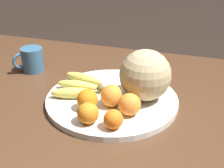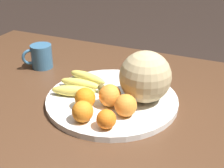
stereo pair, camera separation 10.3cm
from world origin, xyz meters
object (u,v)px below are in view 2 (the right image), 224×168
at_px(fruit_bowl, 112,99).
at_px(melon, 145,77).
at_px(ceramic_mug, 41,56).
at_px(banana_bunch, 81,84).
at_px(orange_front_left, 85,98).
at_px(kitchen_table, 105,125).
at_px(orange_mid_center, 83,112).
at_px(produce_tag, 99,116).
at_px(orange_back_right, 126,105).
at_px(orange_back_left, 110,95).
at_px(orange_front_right, 106,119).

distance_m(fruit_bowl, melon, 0.14).
relative_size(melon, ceramic_mug, 1.57).
bearing_deg(banana_bunch, melon, -178.81).
bearing_deg(orange_front_left, kitchen_table, 55.16).
distance_m(banana_bunch, ceramic_mug, 0.29).
height_order(kitchen_table, banana_bunch, banana_bunch).
distance_m(orange_front_left, orange_mid_center, 0.08).
distance_m(fruit_bowl, banana_bunch, 0.13).
bearing_deg(ceramic_mug, orange_mid_center, -40.22).
xyz_separation_m(orange_front_left, produce_tag, (0.06, -0.03, -0.03)).
height_order(orange_back_right, ceramic_mug, ceramic_mug).
height_order(kitchen_table, orange_back_right, orange_back_right).
bearing_deg(orange_back_left, fruit_bowl, 106.77).
xyz_separation_m(orange_front_left, orange_back_right, (0.13, 0.01, 0.00)).
relative_size(fruit_bowl, orange_front_right, 7.74).
bearing_deg(produce_tag, kitchen_table, 69.92).
distance_m(melon, orange_front_right, 0.21).
height_order(fruit_bowl, banana_bunch, banana_bunch).
xyz_separation_m(melon, banana_bunch, (-0.23, -0.02, -0.07)).
relative_size(fruit_bowl, banana_bunch, 2.41).
bearing_deg(produce_tag, orange_front_right, -76.29).
xyz_separation_m(fruit_bowl, orange_back_left, (0.02, -0.05, 0.04)).
height_order(melon, ceramic_mug, melon).
relative_size(orange_front_left, orange_back_left, 0.91).
height_order(kitchen_table, ceramic_mug, ceramic_mug).
bearing_deg(orange_front_left, orange_back_right, 3.67).
relative_size(orange_front_right, ceramic_mug, 0.53).
xyz_separation_m(orange_front_right, orange_back_left, (-0.04, 0.12, 0.01)).
distance_m(kitchen_table, orange_mid_center, 0.18).
height_order(fruit_bowl, orange_front_left, orange_front_left).
bearing_deg(orange_mid_center, banana_bunch, 120.08).
bearing_deg(orange_back_right, kitchen_table, 151.17).
bearing_deg(ceramic_mug, produce_tag, -34.17).
height_order(orange_front_right, ceramic_mug, ceramic_mug).
relative_size(orange_front_left, orange_mid_center, 1.03).
height_order(fruit_bowl, ceramic_mug, ceramic_mug).
distance_m(banana_bunch, orange_back_right, 0.23).
distance_m(kitchen_table, produce_tag, 0.14).
height_order(banana_bunch, orange_mid_center, orange_mid_center).
xyz_separation_m(orange_front_right, ceramic_mug, (-0.44, 0.31, 0.00)).
xyz_separation_m(orange_back_left, ceramic_mug, (-0.40, 0.20, -0.01)).
height_order(melon, orange_back_left, melon).
height_order(orange_front_right, orange_back_left, orange_back_left).
relative_size(melon, orange_front_right, 2.95).
relative_size(fruit_bowl, produce_tag, 4.39).
bearing_deg(fruit_bowl, kitchen_table, -107.70).
distance_m(orange_back_left, produce_tag, 0.08).
distance_m(kitchen_table, orange_back_right, 0.17).
distance_m(banana_bunch, orange_back_left, 0.15).
xyz_separation_m(orange_front_left, orange_back_left, (0.07, 0.04, 0.00)).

